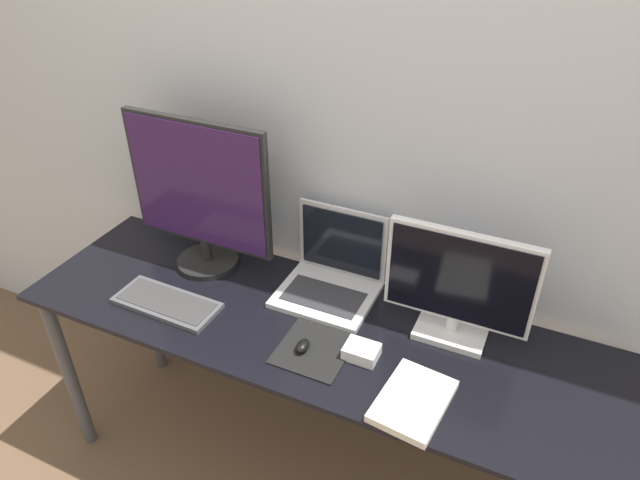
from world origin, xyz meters
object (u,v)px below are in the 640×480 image
book (413,401)px  power_brick (361,352)px  laptop (333,273)px  keyboard (167,303)px  mouse (303,346)px  monitor_left (200,195)px  monitor_right (458,286)px

book → power_brick: power_brick is taller
laptop → power_brick: size_ratio=3.16×
keyboard → mouse: (0.48, -0.00, 0.01)m
keyboard → mouse: 0.48m
laptop → keyboard: bearing=-146.0°
monitor_left → book: monitor_left is taller
keyboard → book: 0.83m
book → mouse: bearing=171.2°
book → monitor_left: bearing=160.0°
keyboard → book: bearing=-3.9°
keyboard → book: book is taller
mouse → monitor_right: bearing=34.3°
mouse → book: bearing=-8.8°
monitor_right → laptop: bearing=172.9°
laptop → monitor_right: bearing=-7.1°
monitor_right → mouse: monitor_right is taller
keyboard → power_brick: bearing=4.2°
laptop → book: (0.39, -0.36, -0.05)m
monitor_left → mouse: size_ratio=9.29×
monitor_left → laptop: monitor_left is taller
monitor_left → power_brick: 0.73m
monitor_left → laptop: (0.46, 0.05, -0.21)m
keyboard → power_brick: (0.65, 0.05, 0.01)m
laptop → power_brick: bearing=-51.5°
monitor_left → monitor_right: (0.87, 0.00, -0.10)m
laptop → book: bearing=-42.8°
keyboard → power_brick: size_ratio=3.57×
laptop → mouse: 0.31m
keyboard → book: size_ratio=1.38×
monitor_left → laptop: bearing=6.4°
monitor_left → keyboard: monitor_left is taller
monitor_right → keyboard: (-0.85, -0.25, -0.17)m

